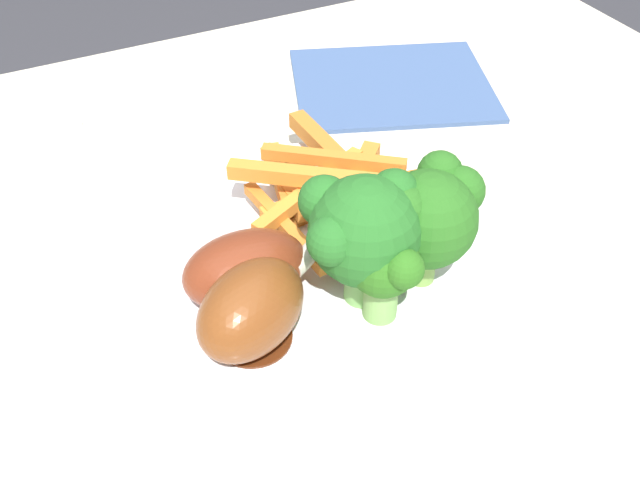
# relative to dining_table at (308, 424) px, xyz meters

# --- Properties ---
(dining_table) EXTENTS (0.91, 0.76, 0.72)m
(dining_table) POSITION_rel_dining_table_xyz_m (0.00, 0.00, 0.00)
(dining_table) COLOR beige
(dining_table) RESTS_ON ground_plane
(dinner_plate) EXTENTS (0.27, 0.27, 0.01)m
(dinner_plate) POSITION_rel_dining_table_xyz_m (-0.02, -0.02, 0.13)
(dinner_plate) COLOR white
(dinner_plate) RESTS_ON dining_table
(broccoli_floret_front) EXTENTS (0.04, 0.05, 0.06)m
(broccoli_floret_front) POSITION_rel_dining_table_xyz_m (-0.03, 0.03, 0.17)
(broccoli_floret_front) COLOR #7AAF57
(broccoli_floret_front) RESTS_ON dinner_plate
(broccoli_floret_middle) EXTENTS (0.07, 0.06, 0.08)m
(broccoli_floret_middle) POSITION_rel_dining_table_xyz_m (-0.07, 0.01, 0.18)
(broccoli_floret_middle) COLOR #81AD4D
(broccoli_floret_middle) RESTS_ON dinner_plate
(broccoli_floret_back) EXTENTS (0.07, 0.07, 0.08)m
(broccoli_floret_back) POSITION_rel_dining_table_xyz_m (-0.03, 0.01, 0.18)
(broccoli_floret_back) COLOR #79B75C
(broccoli_floret_back) RESTS_ON dinner_plate
(carrot_fries_pile) EXTENTS (0.12, 0.16, 0.04)m
(carrot_fries_pile) POSITION_rel_dining_table_xyz_m (-0.05, -0.07, 0.15)
(carrot_fries_pile) COLOR orange
(carrot_fries_pile) RESTS_ON dinner_plate
(chicken_drumstick_near) EXTENTS (0.12, 0.09, 0.05)m
(chicken_drumstick_near) POSITION_rel_dining_table_xyz_m (0.04, 0.01, 0.16)
(chicken_drumstick_near) COLOR #51230E
(chicken_drumstick_near) RESTS_ON dinner_plate
(chicken_drumstick_far) EXTENTS (0.13, 0.05, 0.04)m
(chicken_drumstick_far) POSITION_rel_dining_table_xyz_m (0.02, -0.02, 0.15)
(chicken_drumstick_far) COLOR #4F1B0E
(chicken_drumstick_far) RESTS_ON dinner_plate
(napkin) EXTENTS (0.21, 0.19, 0.00)m
(napkin) POSITION_rel_dining_table_xyz_m (-0.18, -0.21, 0.12)
(napkin) COLOR #3D5684
(napkin) RESTS_ON dining_table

